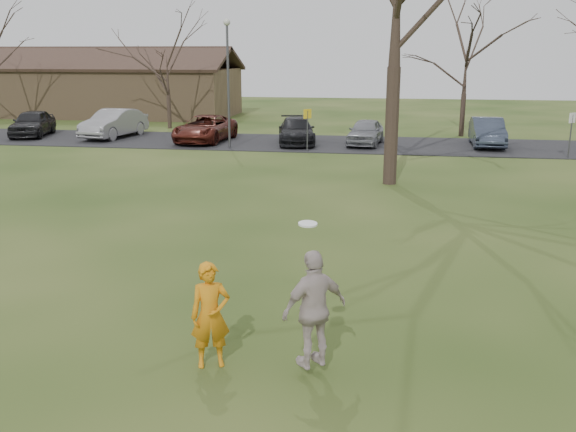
% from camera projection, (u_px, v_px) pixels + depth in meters
% --- Properties ---
extents(ground, '(120.00, 120.00, 0.00)m').
position_uv_depth(ground, '(244.00, 382.00, 9.26)').
color(ground, '#1E380F').
rests_on(ground, ground).
extents(parking_strip, '(62.00, 6.50, 0.04)m').
position_uv_depth(parking_strip, '(352.00, 144.00, 33.13)').
color(parking_strip, black).
rests_on(parking_strip, ground).
extents(player_defender, '(0.71, 0.59, 1.66)m').
position_uv_depth(player_defender, '(210.00, 315.00, 9.56)').
color(player_defender, orange).
rests_on(player_defender, ground).
extents(car_0, '(2.76, 4.67, 1.49)m').
position_uv_depth(car_0, '(32.00, 123.00, 36.00)').
color(car_0, black).
rests_on(car_0, parking_strip).
extents(car_1, '(2.38, 4.98, 1.58)m').
position_uv_depth(car_1, '(114.00, 123.00, 35.42)').
color(car_1, gray).
rests_on(car_1, parking_strip).
extents(car_2, '(2.67, 5.16, 1.39)m').
position_uv_depth(car_2, '(205.00, 129.00, 33.82)').
color(car_2, '#521B13').
rests_on(car_2, parking_strip).
extents(car_3, '(2.63, 4.82, 1.32)m').
position_uv_depth(car_3, '(296.00, 131.00, 33.10)').
color(car_3, black).
rests_on(car_3, parking_strip).
extents(car_4, '(2.00, 4.05, 1.33)m').
position_uv_depth(car_4, '(366.00, 132.00, 32.67)').
color(car_4, gray).
rests_on(car_4, parking_strip).
extents(car_5, '(1.61, 4.38, 1.43)m').
position_uv_depth(car_5, '(487.00, 132.00, 32.13)').
color(car_5, '#313A4A').
rests_on(car_5, parking_strip).
extents(catching_play, '(1.10, 1.00, 2.24)m').
position_uv_depth(catching_play, '(314.00, 309.00, 9.20)').
color(catching_play, '#BBAAA8').
rests_on(catching_play, ground).
extents(building, '(20.60, 8.50, 5.14)m').
position_uv_depth(building, '(102.00, 90.00, 48.19)').
color(building, '#8C6D4C').
rests_on(building, ground).
extents(lamp_post, '(0.34, 0.34, 6.27)m').
position_uv_depth(lamp_post, '(228.00, 68.00, 30.68)').
color(lamp_post, '#47474C').
rests_on(lamp_post, ground).
extents(sign_yellow, '(0.35, 0.35, 2.08)m').
position_uv_depth(sign_yellow, '(307.00, 122.00, 30.21)').
color(sign_yellow, '#47474C').
rests_on(sign_yellow, ground).
extents(sign_white, '(0.35, 0.35, 2.08)m').
position_uv_depth(sign_white, '(571.00, 127.00, 28.34)').
color(sign_white, '#47474C').
rests_on(sign_white, ground).
extents(small_tree_row, '(55.00, 5.90, 8.50)m').
position_uv_depth(small_tree_row, '(436.00, 67.00, 36.30)').
color(small_tree_row, '#352821').
rests_on(small_tree_row, ground).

